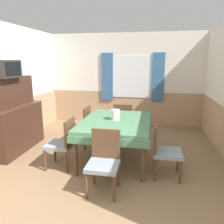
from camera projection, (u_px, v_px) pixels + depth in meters
name	position (u px, v px, depth m)	size (l,w,h in m)	color
wall_back	(125.00, 80.00, 6.30)	(4.77, 0.10, 2.60)	white
wall_left	(5.00, 87.00, 4.50)	(0.05, 4.94, 2.60)	white
dining_table	(116.00, 125.00, 4.05)	(1.27, 1.67, 0.77)	#4C7A56
chair_head_window	(123.00, 121.00, 5.09)	(0.44, 0.44, 0.88)	brown
chair_head_near	(104.00, 159.00, 3.09)	(0.44, 0.44, 0.88)	brown
chair_left_far	(81.00, 125.00, 4.72)	(0.44, 0.44, 0.88)	brown
chair_right_near	(163.00, 149.00, 3.46)	(0.44, 0.44, 0.88)	brown
chair_left_near	(63.00, 142.00, 3.76)	(0.44, 0.44, 0.88)	brown
sideboard	(15.00, 120.00, 4.48)	(0.46, 1.41, 1.52)	#3D2319
tv	(7.00, 69.00, 4.07)	(0.29, 0.55, 0.33)	#2D2823
vase	(115.00, 115.00, 4.03)	(0.17, 0.17, 0.19)	silver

